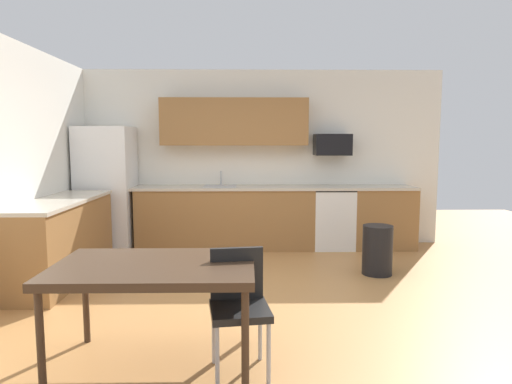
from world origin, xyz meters
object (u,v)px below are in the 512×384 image
refrigerator (107,189)px  microwave (332,145)px  oven_range (332,218)px  trash_bin (377,250)px  dining_table (155,272)px  chair_near_table (239,299)px

refrigerator → microwave: refrigerator is taller
oven_range → microwave: size_ratio=1.69×
microwave → trash_bin: bearing=-79.0°
oven_range → dining_table: oven_range is taller
oven_range → trash_bin: (0.29, -1.39, -0.16)m
microwave → chair_near_table: bearing=-109.8°
chair_near_table → refrigerator: bearing=119.5°
dining_table → microwave: bearing=62.3°
chair_near_table → microwave: bearing=70.2°
refrigerator → trash_bin: size_ratio=3.03×
oven_range → chair_near_table: bearing=-110.3°
refrigerator → oven_range: 3.39m
microwave → chair_near_table: size_ratio=0.64×
refrigerator → microwave: (3.36, 0.18, 0.65)m
trash_bin → microwave: bearing=101.0°
oven_range → dining_table: size_ratio=0.65×
dining_table → chair_near_table: chair_near_table is taller
refrigerator → microwave: bearing=3.1°
microwave → dining_table: (-1.94, -3.69, -0.87)m
microwave → dining_table: 4.25m
refrigerator → trash_bin: 3.93m
dining_table → refrigerator: bearing=112.1°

